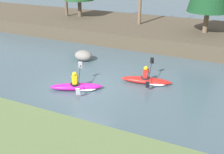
{
  "coord_description": "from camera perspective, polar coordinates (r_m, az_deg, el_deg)",
  "views": [
    {
      "loc": [
        6.51,
        -10.68,
        6.25
      ],
      "look_at": [
        1.25,
        0.76,
        0.55
      ],
      "focal_mm": 42.0,
      "sensor_mm": 36.0,
      "label": 1
    }
  ],
  "objects": [
    {
      "name": "kayaker_lead",
      "position": [
        14.42,
        7.9,
        -0.69
      ],
      "size": [
        2.79,
        2.06,
        1.2
      ],
      "rotation": [
        0.0,
        0.0,
        0.19
      ],
      "color": "red",
      "rests_on": "ground"
    },
    {
      "name": "ground_plane",
      "position": [
        13.98,
        -5.97,
        -2.34
      ],
      "size": [
        90.0,
        90.0,
        0.0
      ],
      "primitive_type": "plane",
      "color": "#425660"
    },
    {
      "name": "boulder_midstream",
      "position": [
        17.65,
        -6.23,
        4.67
      ],
      "size": [
        1.22,
        0.95,
        0.69
      ],
      "color": "gray",
      "rests_on": "ground"
    },
    {
      "name": "riverbank_far",
      "position": [
        23.32,
        7.84,
        9.97
      ],
      "size": [
        44.0,
        8.38,
        1.08
      ],
      "color": "#4C4233",
      "rests_on": "ground"
    },
    {
      "name": "kayaker_middle",
      "position": [
        13.74,
        -7.33,
        -1.99
      ],
      "size": [
        2.68,
        1.93,
        1.2
      ],
      "rotation": [
        0.0,
        0.0,
        0.46
      ],
      "color": "#C61999",
      "rests_on": "ground"
    }
  ]
}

